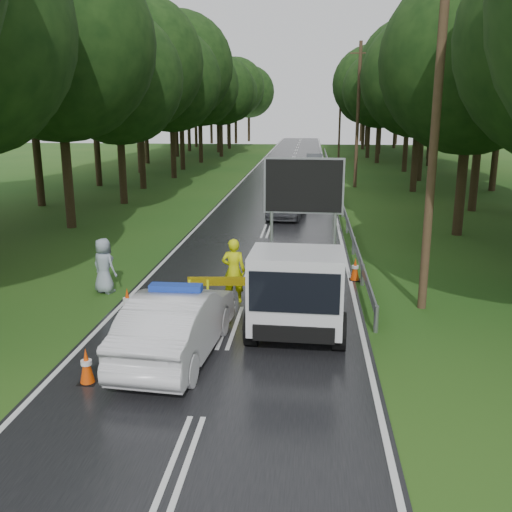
# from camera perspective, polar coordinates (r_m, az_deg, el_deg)

# --- Properties ---
(ground) EXTENTS (160.00, 160.00, 0.00)m
(ground) POSITION_cam_1_polar(r_m,az_deg,el_deg) (14.87, -2.55, -7.12)
(ground) COLOR #184814
(ground) RESTS_ON ground
(road) EXTENTS (7.00, 140.00, 0.02)m
(road) POSITION_cam_1_polar(r_m,az_deg,el_deg) (44.08, 2.85, 7.33)
(road) COLOR black
(road) RESTS_ON ground
(guardrail) EXTENTS (0.12, 60.06, 0.70)m
(guardrail) POSITION_cam_1_polar(r_m,az_deg,el_deg) (43.67, 7.74, 7.86)
(guardrail) COLOR gray
(guardrail) RESTS_ON ground
(utility_pole_near) EXTENTS (1.40, 0.24, 10.00)m
(utility_pole_near) POSITION_cam_1_polar(r_m,az_deg,el_deg) (16.03, 17.50, 12.37)
(utility_pole_near) COLOR #3E301D
(utility_pole_near) RESTS_ON ground
(utility_pole_mid) EXTENTS (1.40, 0.24, 10.00)m
(utility_pole_mid) POSITION_cam_1_polar(r_m,az_deg,el_deg) (41.82, 10.15, 13.69)
(utility_pole_mid) COLOR #3E301D
(utility_pole_mid) RESTS_ON ground
(utility_pole_far) EXTENTS (1.40, 0.24, 10.00)m
(utility_pole_far) POSITION_cam_1_polar(r_m,az_deg,el_deg) (67.77, 8.40, 13.97)
(utility_pole_far) COLOR #3E301D
(utility_pole_far) RESTS_ON ground
(police_sedan) EXTENTS (2.02, 4.83, 1.71)m
(police_sedan) POSITION_cam_1_polar(r_m,az_deg,el_deg) (13.04, -7.89, -6.74)
(police_sedan) COLOR silver
(police_sedan) RESTS_ON ground
(work_truck) EXTENTS (2.52, 5.32, 4.17)m
(work_truck) POSITION_cam_1_polar(r_m,az_deg,el_deg) (14.70, 4.36, -2.74)
(work_truck) COLOR gray
(work_truck) RESTS_ON ground
(barrier) EXTENTS (2.56, 0.30, 1.06)m
(barrier) POSITION_cam_1_polar(r_m,az_deg,el_deg) (15.54, -2.12, -3.02)
(barrier) COLOR #E4F10D
(barrier) RESTS_ON ground
(officer) EXTENTS (0.70, 0.47, 1.90)m
(officer) POSITION_cam_1_polar(r_m,az_deg,el_deg) (16.47, -2.26, -1.48)
(officer) COLOR #D4E00C
(officer) RESTS_ON ground
(civilian) EXTENTS (1.01, 0.96, 1.65)m
(civilian) POSITION_cam_1_polar(r_m,az_deg,el_deg) (14.94, 3.39, -3.66)
(civilian) COLOR #1829A2
(civilian) RESTS_ON ground
(bystander_right) EXTENTS (0.99, 0.86, 1.71)m
(bystander_right) POSITION_cam_1_polar(r_m,az_deg,el_deg) (17.94, -14.97, -0.95)
(bystander_right) COLOR #8C99A8
(bystander_right) RESTS_ON ground
(queue_car_first) EXTENTS (2.20, 4.49, 1.47)m
(queue_car_first) POSITION_cam_1_polar(r_m,az_deg,el_deg) (29.79, 3.13, 5.30)
(queue_car_first) COLOR #43454B
(queue_car_first) RESTS_ON ground
(queue_car_second) EXTENTS (2.48, 5.62, 1.60)m
(queue_car_second) POSITION_cam_1_polar(r_m,az_deg,el_deg) (37.60, 5.38, 7.27)
(queue_car_second) COLOR gray
(queue_car_second) RESTS_ON ground
(queue_car_third) EXTENTS (2.80, 5.61, 1.53)m
(queue_car_third) POSITION_cam_1_polar(r_m,az_deg,el_deg) (43.56, 5.10, 8.20)
(queue_car_third) COLOR black
(queue_car_third) RESTS_ON ground
(queue_car_fourth) EXTENTS (1.60, 4.33, 1.41)m
(queue_car_fourth) POSITION_cam_1_polar(r_m,az_deg,el_deg) (54.73, 5.86, 9.40)
(queue_car_fourth) COLOR #414549
(queue_car_fourth) RESTS_ON ground
(cone_near_left) EXTENTS (0.37, 0.37, 0.78)m
(cone_near_left) POSITION_cam_1_polar(r_m,az_deg,el_deg) (12.35, -16.58, -10.54)
(cone_near_left) COLOR black
(cone_near_left) RESTS_ON ground
(cone_center) EXTENTS (0.37, 0.37, 0.79)m
(cone_center) POSITION_cam_1_polar(r_m,az_deg,el_deg) (14.68, -0.63, -5.81)
(cone_center) COLOR black
(cone_center) RESTS_ON ground
(cone_far) EXTENTS (0.36, 0.36, 0.76)m
(cone_far) POSITION_cam_1_polar(r_m,az_deg,el_deg) (18.38, 2.07, -1.66)
(cone_far) COLOR black
(cone_far) RESTS_ON ground
(cone_left_mid) EXTENTS (0.39, 0.39, 0.82)m
(cone_left_mid) POSITION_cam_1_polar(r_m,az_deg,el_deg) (15.83, -12.72, -4.59)
(cone_left_mid) COLOR black
(cone_left_mid) RESTS_ON ground
(cone_right) EXTENTS (0.37, 0.37, 0.78)m
(cone_right) POSITION_cam_1_polar(r_m,az_deg,el_deg) (18.95, 9.88, -1.34)
(cone_right) COLOR black
(cone_right) RESTS_ON ground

